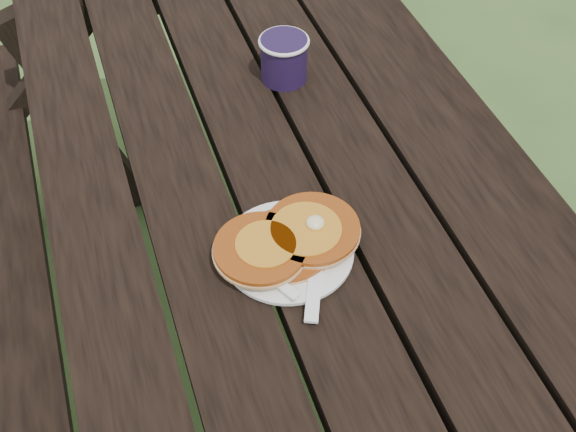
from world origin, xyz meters
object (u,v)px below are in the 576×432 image
object	(u,v)px
picnic_table	(258,264)
pancake_stack	(288,240)
plate	(288,251)
coffee_cup	(284,56)

from	to	relation	value
picnic_table	pancake_stack	size ratio (longest dim) A/B	7.77
picnic_table	plate	size ratio (longest dim) A/B	9.11
coffee_cup	picnic_table	bearing A→B (deg)	-128.65
picnic_table	pancake_stack	xyz separation A→B (m)	(-0.03, -0.28, 0.41)
pancake_stack	coffee_cup	distance (m)	0.43
picnic_table	plate	distance (m)	0.48
picnic_table	coffee_cup	size ratio (longest dim) A/B	18.62
coffee_cup	pancake_stack	bearing A→B (deg)	-107.72
plate	pancake_stack	distance (m)	0.02
pancake_stack	coffee_cup	size ratio (longest dim) A/B	2.40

